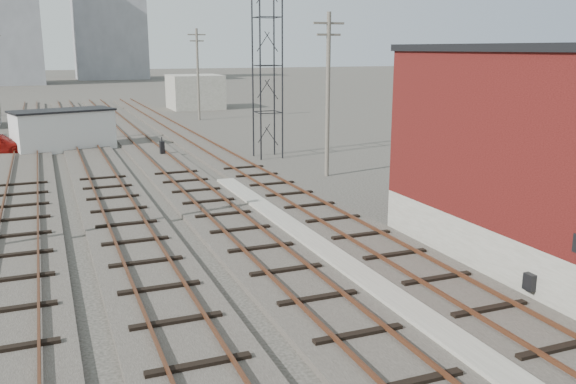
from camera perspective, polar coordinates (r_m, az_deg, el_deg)
ground at (r=63.64m, az=-14.45°, el=6.48°), size 320.00×320.00×0.00m
track_right at (r=43.63m, az=-7.41°, el=3.98°), size 3.20×90.00×0.39m
track_mid_right at (r=42.82m, az=-12.60°, el=3.60°), size 3.20×90.00×0.39m
track_mid_left at (r=42.38m, az=-17.94°, el=3.17°), size 3.20×90.00×0.39m
track_left at (r=42.31m, az=-23.35°, el=2.71°), size 3.20×90.00×0.39m
platform_curb at (r=20.10m, az=5.37°, el=-6.99°), size 0.90×28.00×0.26m
brick_building at (r=21.82m, az=24.71°, el=2.98°), size 6.54×12.20×7.22m
lattice_tower at (r=40.14m, az=-1.97°, el=13.88°), size 1.60×1.60×15.00m
utility_pole_right_a at (r=34.14m, az=3.75°, el=9.43°), size 1.80×0.24×9.00m
utility_pole_right_b at (r=62.52m, az=-8.44°, el=11.06°), size 1.80×0.24×9.00m
apartment_right at (r=153.69m, az=-16.42°, el=14.97°), size 16.00×12.00×26.00m
shed_right at (r=74.90m, az=-8.69°, el=9.25°), size 6.00×6.00×4.00m
switch_stand at (r=41.71m, az=-11.69°, el=4.05°), size 0.32×0.32×1.23m
site_trailer at (r=46.20m, az=-20.26°, el=5.48°), size 7.41×4.68×2.89m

